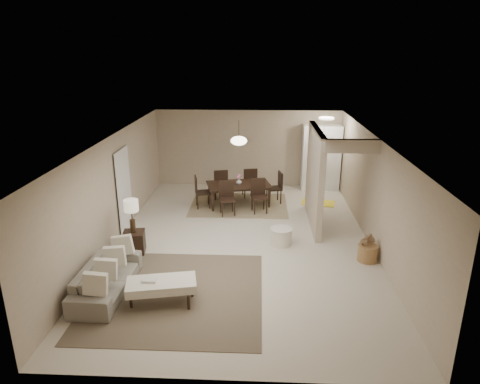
{
  "coord_description": "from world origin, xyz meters",
  "views": [
    {
      "loc": [
        0.38,
        -9.28,
        4.39
      ],
      "look_at": [
        -0.08,
        0.59,
        1.05
      ],
      "focal_mm": 32.0,
      "sensor_mm": 36.0,
      "label": 1
    }
  ],
  "objects_px": {
    "wicker_basket": "(368,253)",
    "dining_table": "(239,195)",
    "ottoman_bench": "(161,285)",
    "round_pouf": "(281,236)",
    "sofa": "(107,278)",
    "side_table": "(134,242)",
    "pantry_cabinet": "(321,158)"
  },
  "relations": [
    {
      "from": "sofa",
      "to": "wicker_basket",
      "type": "height_order",
      "value": "sofa"
    },
    {
      "from": "ottoman_bench",
      "to": "dining_table",
      "type": "xyz_separation_m",
      "value": [
        1.14,
        5.14,
        -0.04
      ]
    },
    {
      "from": "sofa",
      "to": "wicker_basket",
      "type": "relative_size",
      "value": 4.64
    },
    {
      "from": "side_table",
      "to": "wicker_basket",
      "type": "bearing_deg",
      "value": -1.7
    },
    {
      "from": "ottoman_bench",
      "to": "wicker_basket",
      "type": "height_order",
      "value": "ottoman_bench"
    },
    {
      "from": "dining_table",
      "to": "sofa",
      "type": "bearing_deg",
      "value": -128.14
    },
    {
      "from": "pantry_cabinet",
      "to": "wicker_basket",
      "type": "height_order",
      "value": "pantry_cabinet"
    },
    {
      "from": "round_pouf",
      "to": "dining_table",
      "type": "xyz_separation_m",
      "value": [
        -1.12,
        2.6,
        0.12
      ]
    },
    {
      "from": "wicker_basket",
      "to": "dining_table",
      "type": "bearing_deg",
      "value": 131.5
    },
    {
      "from": "sofa",
      "to": "dining_table",
      "type": "xyz_separation_m",
      "value": [
        2.25,
        4.84,
        0.03
      ]
    },
    {
      "from": "pantry_cabinet",
      "to": "wicker_basket",
      "type": "xyz_separation_m",
      "value": [
        0.4,
        -4.98,
        -0.87
      ]
    },
    {
      "from": "sofa",
      "to": "ottoman_bench",
      "type": "bearing_deg",
      "value": -103.73
    },
    {
      "from": "side_table",
      "to": "round_pouf",
      "type": "distance_m",
      "value": 3.37
    },
    {
      "from": "round_pouf",
      "to": "pantry_cabinet",
      "type": "bearing_deg",
      "value": 71.35
    },
    {
      "from": "ottoman_bench",
      "to": "side_table",
      "type": "distance_m",
      "value": 2.23
    },
    {
      "from": "pantry_cabinet",
      "to": "dining_table",
      "type": "bearing_deg",
      "value": -147.18
    },
    {
      "from": "sofa",
      "to": "ottoman_bench",
      "type": "relative_size",
      "value": 1.5
    },
    {
      "from": "pantry_cabinet",
      "to": "side_table",
      "type": "xyz_separation_m",
      "value": [
        -4.75,
        -4.83,
        -0.8
      ]
    },
    {
      "from": "ottoman_bench",
      "to": "round_pouf",
      "type": "relative_size",
      "value": 2.59
    },
    {
      "from": "pantry_cabinet",
      "to": "wicker_basket",
      "type": "bearing_deg",
      "value": -85.41
    },
    {
      "from": "sofa",
      "to": "round_pouf",
      "type": "distance_m",
      "value": 4.04
    },
    {
      "from": "dining_table",
      "to": "wicker_basket",
      "type": "bearing_deg",
      "value": -61.74
    },
    {
      "from": "wicker_basket",
      "to": "sofa",
      "type": "bearing_deg",
      "value": -163.88
    },
    {
      "from": "ottoman_bench",
      "to": "wicker_basket",
      "type": "relative_size",
      "value": 3.09
    },
    {
      "from": "sofa",
      "to": "wicker_basket",
      "type": "xyz_separation_m",
      "value": [
        5.2,
        1.5,
        -0.11
      ]
    },
    {
      "from": "wicker_basket",
      "to": "dining_table",
      "type": "relative_size",
      "value": 0.24
    },
    {
      "from": "sofa",
      "to": "dining_table",
      "type": "bearing_deg",
      "value": -23.49
    },
    {
      "from": "ottoman_bench",
      "to": "wicker_basket",
      "type": "xyz_separation_m",
      "value": [
        4.09,
        1.8,
        -0.17
      ]
    },
    {
      "from": "sofa",
      "to": "round_pouf",
      "type": "xyz_separation_m",
      "value": [
        3.37,
        2.24,
        -0.09
      ]
    },
    {
      "from": "sofa",
      "to": "side_table",
      "type": "distance_m",
      "value": 1.66
    },
    {
      "from": "ottoman_bench",
      "to": "round_pouf",
      "type": "height_order",
      "value": "ottoman_bench"
    },
    {
      "from": "ottoman_bench",
      "to": "side_table",
      "type": "bearing_deg",
      "value": 107.01
    }
  ]
}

